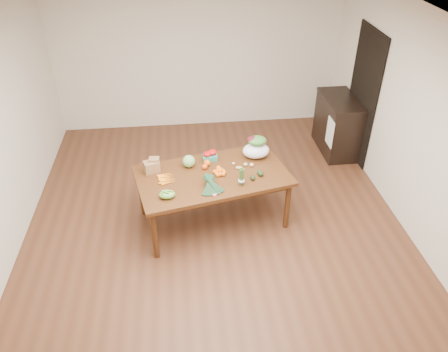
{
  "coord_description": "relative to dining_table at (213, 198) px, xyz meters",
  "views": [
    {
      "loc": [
        -0.39,
        -4.45,
        3.87
      ],
      "look_at": [
        0.12,
        0.0,
        0.81
      ],
      "focal_mm": 35.0,
      "sensor_mm": 36.0,
      "label": 1
    }
  ],
  "objects": [
    {
      "name": "orange_a",
      "position": [
        -0.09,
        0.13,
        0.41
      ],
      "size": [
        0.07,
        0.07,
        0.07
      ],
      "primitive_type": "sphere",
      "color": "#F55E0F",
      "rests_on": "dining_table"
    },
    {
      "name": "mandarin_cluster",
      "position": [
        0.09,
        -0.01,
        0.42
      ],
      "size": [
        0.21,
        0.21,
        0.09
      ],
      "primitive_type": null,
      "rotation": [
        0.0,
        0.0,
        0.22
      ],
      "color": "orange",
      "rests_on": "dining_table"
    },
    {
      "name": "cabbage",
      "position": [
        -0.29,
        0.22,
        0.46
      ],
      "size": [
        0.16,
        0.16,
        0.16
      ],
      "primitive_type": "sphere",
      "color": "#89B468",
      "rests_on": "dining_table"
    },
    {
      "name": "strawberry_basket_b",
      "position": [
        0.03,
        0.36,
        0.43
      ],
      "size": [
        0.15,
        0.15,
        0.11
      ],
      "primitive_type": null,
      "rotation": [
        0.0,
        0.0,
        0.22
      ],
      "color": "red",
      "rests_on": "dining_table"
    },
    {
      "name": "room_walls",
      "position": [
        0.02,
        -0.13,
        0.97
      ],
      "size": [
        5.02,
        6.02,
        2.7
      ],
      "color": "silver",
      "rests_on": "floor"
    },
    {
      "name": "paper_bag",
      "position": [
        -0.77,
        0.15,
        0.47
      ],
      "size": [
        0.29,
        0.26,
        0.18
      ],
      "primitive_type": null,
      "rotation": [
        0.0,
        0.0,
        0.22
      ],
      "color": "olive",
      "rests_on": "dining_table"
    },
    {
      "name": "potato_b",
      "position": [
        0.37,
        0.08,
        0.39
      ],
      "size": [
        0.05,
        0.04,
        0.04
      ],
      "primitive_type": "ellipsoid",
      "color": "#D0B978",
      "rests_on": "dining_table"
    },
    {
      "name": "snap_pea_bag",
      "position": [
        -0.58,
        -0.42,
        0.42
      ],
      "size": [
        0.19,
        0.14,
        0.09
      ],
      "primitive_type": "ellipsoid",
      "color": "#65B53D",
      "rests_on": "dining_table"
    },
    {
      "name": "floor",
      "position": [
        0.02,
        -0.13,
        -0.38
      ],
      "size": [
        6.0,
        6.0,
        0.0
      ],
      "primitive_type": "plane",
      "color": "brown",
      "rests_on": "ground"
    },
    {
      "name": "ceiling",
      "position": [
        0.02,
        -0.13,
        2.33
      ],
      "size": [
        5.0,
        6.0,
        0.02
      ],
      "primitive_type": "cube",
      "color": "white",
      "rests_on": "room_walls"
    },
    {
      "name": "strawberry_basket_a",
      "position": [
        -0.04,
        0.33,
        0.43
      ],
      "size": [
        0.14,
        0.14,
        0.1
      ],
      "primitive_type": null,
      "rotation": [
        0.0,
        0.0,
        0.22
      ],
      "color": "red",
      "rests_on": "dining_table"
    },
    {
      "name": "avocado_b",
      "position": [
        0.6,
        -0.09,
        0.41
      ],
      "size": [
        0.1,
        0.12,
        0.07
      ],
      "primitive_type": "ellipsoid",
      "rotation": [
        0.0,
        0.0,
        0.3
      ],
      "color": "black",
      "rests_on": "dining_table"
    },
    {
      "name": "potato_d",
      "position": [
        0.29,
        0.2,
        0.39
      ],
      "size": [
        0.05,
        0.04,
        0.04
      ],
      "primitive_type": "ellipsoid",
      "color": "tan",
      "rests_on": "dining_table"
    },
    {
      "name": "avocado_a",
      "position": [
        0.49,
        -0.17,
        0.4
      ],
      "size": [
        0.08,
        0.1,
        0.06
      ],
      "primitive_type": "ellipsoid",
      "rotation": [
        0.0,
        0.0,
        0.3
      ],
      "color": "black",
      "rests_on": "dining_table"
    },
    {
      "name": "potato_e",
      "position": [
        0.53,
        0.13,
        0.4
      ],
      "size": [
        0.06,
        0.05,
        0.05
      ],
      "primitive_type": "ellipsoid",
      "color": "#DCBE7F",
      "rests_on": "dining_table"
    },
    {
      "name": "potato_c",
      "position": [
        0.45,
        0.15,
        0.4
      ],
      "size": [
        0.06,
        0.05,
        0.05
      ],
      "primitive_type": "ellipsoid",
      "color": "tan",
      "rests_on": "dining_table"
    },
    {
      "name": "dining_table",
      "position": [
        0.0,
        0.0,
        0.0
      ],
      "size": [
        2.09,
        1.44,
        0.75
      ],
      "primitive_type": "cube",
      "rotation": [
        0.0,
        0.0,
        0.22
      ],
      "color": "#523213",
      "rests_on": "floor"
    },
    {
      "name": "kale_bunch",
      "position": [
        -0.04,
        -0.35,
        0.45
      ],
      "size": [
        0.4,
        0.46,
        0.16
      ],
      "primitive_type": null,
      "rotation": [
        0.0,
        0.0,
        0.22
      ],
      "color": "black",
      "rests_on": "dining_table"
    },
    {
      "name": "salad_bag",
      "position": [
        0.62,
        0.35,
        0.51
      ],
      "size": [
        0.41,
        0.34,
        0.28
      ],
      "primitive_type": null,
      "rotation": [
        0.0,
        0.0,
        0.22
      ],
      "color": "white",
      "rests_on": "dining_table"
    },
    {
      "name": "cabinet",
      "position": [
        2.24,
        1.65,
        0.1
      ],
      "size": [
        0.52,
        1.02,
        0.94
      ],
      "primitive_type": "cube",
      "color": "black",
      "rests_on": "floor"
    },
    {
      "name": "potato_a",
      "position": [
        0.33,
        0.09,
        0.39
      ],
      "size": [
        0.05,
        0.04,
        0.04
      ],
      "primitive_type": "ellipsoid",
      "color": "tan",
      "rests_on": "dining_table"
    },
    {
      "name": "orange_b",
      "position": [
        -0.05,
        0.21,
        0.42
      ],
      "size": [
        0.09,
        0.09,
        0.09
      ],
      "primitive_type": "sphere",
      "color": "#E75E0E",
      "rests_on": "dining_table"
    },
    {
      "name": "doorway_dark",
      "position": [
        2.5,
        1.47,
        0.68
      ],
      "size": [
        0.02,
        1.0,
        2.1
      ],
      "primitive_type": "cube",
      "color": "black",
      "rests_on": "floor"
    },
    {
      "name": "asparagus_bundle",
      "position": [
        0.33,
        -0.27,
        0.5
      ],
      "size": [
        0.1,
        0.13,
        0.26
      ],
      "primitive_type": null,
      "rotation": [
        0.15,
        0.0,
        0.22
      ],
      "color": "#57843C",
      "rests_on": "dining_table"
    },
    {
      "name": "dish_towel",
      "position": [
        1.98,
        1.27,
        0.18
      ],
      "size": [
        0.02,
        0.28,
        0.45
      ],
      "primitive_type": "cube",
      "color": "white",
      "rests_on": "cabinet"
    },
    {
      "name": "carrots",
      "position": [
        -0.58,
        -0.05,
        0.39
      ],
      "size": [
        0.27,
        0.29,
        0.03
      ],
      "primitive_type": null,
      "rotation": [
        0.0,
        0.0,
        0.22
      ],
      "color": "orange",
      "rests_on": "dining_table"
    },
    {
      "name": "orange_c",
      "position": [
        0.08,
        0.08,
        0.41
      ],
      "size": [
        0.07,
        0.07,
        0.07
      ],
      "primitive_type": "sphere",
      "color": "orange",
      "rests_on": "dining_table"
    }
  ]
}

